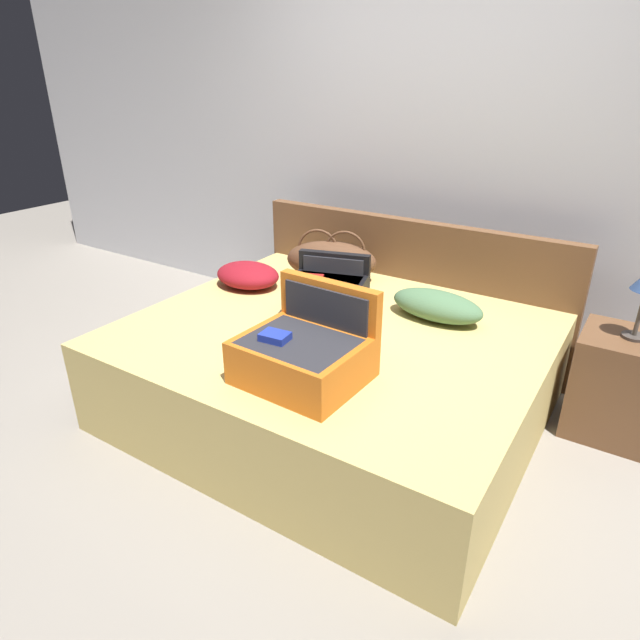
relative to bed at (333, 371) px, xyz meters
The scene contains 10 objects.
ground_plane 0.47m from the bed, 90.00° to the right, with size 12.00×12.00×0.00m, color gray.
back_wall 1.63m from the bed, 90.00° to the left, with size 8.00×0.10×2.60m, color silver.
bed is the anchor object (origin of this frame).
headboard 0.92m from the bed, 90.00° to the left, with size 2.08×0.08×0.87m, color brown.
hard_case_large 0.63m from the bed, 72.73° to the right, with size 0.51×0.46×0.39m.
hard_case_medium 0.42m from the bed, 131.20° to the left, with size 0.48×0.44×0.29m.
duffel_bag 0.82m from the bed, 122.92° to the left, with size 0.62×0.43×0.32m.
pillow_near_headboard 0.65m from the bed, 45.69° to the left, with size 0.50×0.24×0.15m, color #4C724C.
pillow_center_head 0.86m from the bed, 162.87° to the left, with size 0.41×0.32×0.14m, color maroon.
nightstand 1.44m from the bed, 25.30° to the left, with size 0.44×0.40×0.54m, color brown.
Camera 1 is at (1.30, -1.73, 1.69)m, focal length 30.38 mm.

